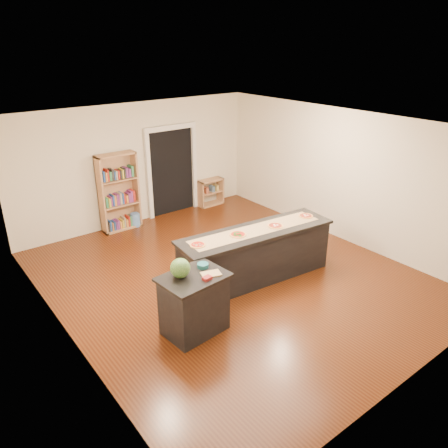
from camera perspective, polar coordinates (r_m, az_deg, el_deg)
room at (r=7.61m, az=0.92°, el=2.30°), size 6.00×7.00×2.80m
doorway at (r=10.87m, az=-6.85°, el=7.51°), size 1.40×0.09×2.21m
kitchen_island at (r=7.94m, az=4.17°, el=-4.02°), size 2.95×0.80×0.97m
side_counter at (r=6.58m, az=-3.92°, el=-10.36°), size 0.96×0.70×0.95m
bookshelf at (r=10.16m, az=-13.57°, el=4.04°), size 0.89×0.32×1.78m
low_shelf at (r=11.54m, az=-1.80°, el=4.17°), size 0.70×0.30×0.70m
waste_bin at (r=10.48m, az=-11.49°, el=0.56°), size 0.22×0.22×0.32m
kraft_paper at (r=7.75m, az=4.18°, el=-0.77°), size 2.59×0.71×0.00m
watermelon at (r=6.26m, az=-5.74°, el=-5.75°), size 0.29×0.29×0.29m
cutting_board at (r=6.36m, az=-1.72°, el=-6.54°), size 0.33×0.26×0.02m
package_red at (r=6.23m, az=-2.23°, el=-7.08°), size 0.14×0.11×0.05m
package_teal at (r=6.54m, az=-2.79°, el=-5.43°), size 0.17×0.17×0.06m
pizza_a at (r=7.17m, az=-3.46°, el=-2.72°), size 0.28×0.28×0.02m
pizza_b at (r=7.53m, az=1.83°, el=-1.37°), size 0.30×0.30×0.02m
pizza_c at (r=7.92m, az=6.72°, el=-0.22°), size 0.29×0.29×0.02m
pizza_d at (r=8.45m, az=10.63°, el=1.06°), size 0.29×0.29×0.02m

